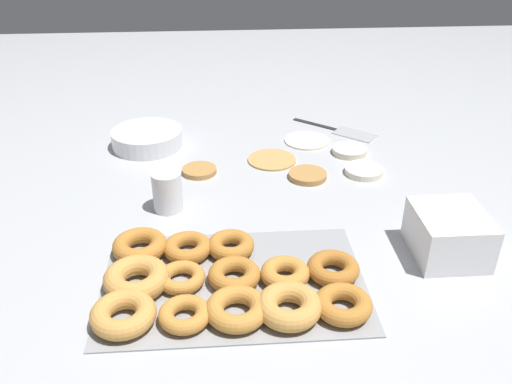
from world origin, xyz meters
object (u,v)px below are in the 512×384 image
object	(u,v)px
batter_bowl	(147,138)
container_stack	(448,234)
pancake_4	(349,151)
paper_cup	(167,191)
pancake_3	(364,171)
pancake_5	(308,175)
pancake_0	(199,171)
pancake_2	(273,159)
donut_tray	(220,281)
spatula	(346,132)
pancake_1	(307,140)

from	to	relation	value
batter_bowl	container_stack	bearing A→B (deg)	-41.08
pancake_4	container_stack	bearing A→B (deg)	-79.61
pancake_4	paper_cup	bearing A→B (deg)	-151.41
pancake_3	pancake_5	world-z (taller)	pancake_3
batter_bowl	pancake_3	bearing A→B (deg)	-20.17
pancake_0	paper_cup	world-z (taller)	paper_cup
pancake_2	pancake_3	xyz separation A→B (m)	(0.21, -0.08, 0.00)
pancake_4	container_stack	size ratio (longest dim) A/B	0.63
donut_tray	container_stack	bearing A→B (deg)	9.88
batter_bowl	paper_cup	size ratio (longest dim) A/B	2.13
pancake_0	spatula	xyz separation A→B (m)	(0.40, 0.21, -0.00)
batter_bowl	spatula	bearing A→B (deg)	5.48
pancake_1	pancake_3	distance (m)	0.22
pancake_0	container_stack	bearing A→B (deg)	-38.00
container_stack	paper_cup	distance (m)	0.56
pancake_0	batter_bowl	bearing A→B (deg)	130.40
donut_tray	pancake_0	bearing A→B (deg)	95.75
pancake_5	paper_cup	bearing A→B (deg)	-159.51
donut_tray	spatula	bearing A→B (deg)	61.08
pancake_5	batter_bowl	size ratio (longest dim) A/B	0.49
pancake_3	pancake_0	bearing A→B (deg)	175.26
pancake_2	pancake_5	world-z (taller)	pancake_5
batter_bowl	pancake_0	bearing A→B (deg)	-49.60
pancake_4	donut_tray	bearing A→B (deg)	-123.33
batter_bowl	spatula	xyz separation A→B (m)	(0.53, 0.05, -0.02)
pancake_2	paper_cup	bearing A→B (deg)	-138.54
pancake_5	batter_bowl	distance (m)	0.44
paper_cup	donut_tray	bearing A→B (deg)	-68.86
pancake_0	spatula	bearing A→B (deg)	28.01
pancake_1	spatula	xyz separation A→B (m)	(0.12, 0.05, -0.00)
pancake_3	paper_cup	size ratio (longest dim) A/B	1.05
pancake_1	pancake_4	distance (m)	0.13
paper_cup	spatula	size ratio (longest dim) A/B	0.39
pancake_1	pancake_5	world-z (taller)	pancake_5
pancake_4	paper_cup	distance (m)	0.50
pancake_3	donut_tray	xyz separation A→B (m)	(-0.34, -0.40, 0.01)
pancake_0	pancake_1	size ratio (longest dim) A/B	0.68
pancake_4	batter_bowl	bearing A→B (deg)	170.99
pancake_3	donut_tray	size ratio (longest dim) A/B	0.20
pancake_0	pancake_3	world-z (taller)	pancake_3
pancake_4	batter_bowl	size ratio (longest dim) A/B	0.48
pancake_2	spatula	size ratio (longest dim) A/B	0.55
pancake_1	pancake_4	size ratio (longest dim) A/B	1.37
pancake_3	pancake_4	distance (m)	0.11
pancake_5	spatula	distance (m)	0.29
pancake_0	paper_cup	bearing A→B (deg)	-110.81
batter_bowl	container_stack	size ratio (longest dim) A/B	1.32
batter_bowl	pancake_1	bearing A→B (deg)	0.00
pancake_0	pancake_5	xyz separation A→B (m)	(0.25, -0.04, 0.00)
pancake_3	container_stack	world-z (taller)	container_stack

